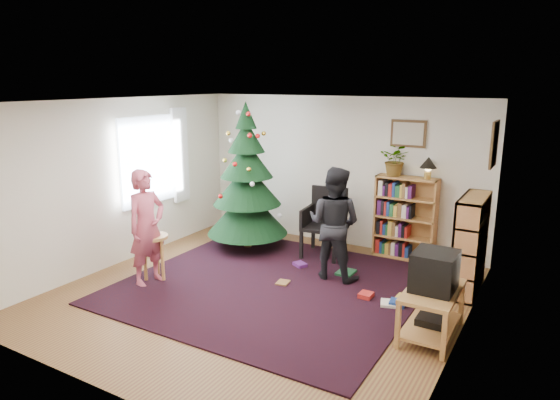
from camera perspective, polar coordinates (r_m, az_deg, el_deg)
The scene contains 23 objects.
floor at distance 6.72m, azimuth -2.30°, elevation -10.64°, with size 5.00×5.00×0.00m, color brown.
ceiling at distance 6.13m, azimuth -2.52°, elevation 11.19°, with size 5.00×5.00×0.00m, color white.
wall_back at distance 8.48m, azimuth 6.74°, elevation 3.26°, with size 5.00×0.02×2.50m, color silver.
wall_front at distance 4.50m, azimuth -19.91°, elevation -6.78°, with size 5.00×0.02×2.50m, color silver.
wall_left at distance 7.91m, azimuth -17.86°, elevation 1.96°, with size 0.02×5.00×2.50m, color silver.
wall_right at distance 5.43m, azimuth 20.46°, elevation -3.38°, with size 0.02×5.00×2.50m, color silver.
rug at distance 6.95m, azimuth -0.95°, elevation -9.69°, with size 3.80×3.60×0.02m, color black.
window_pane at distance 8.25m, azimuth -14.77°, elevation 4.39°, with size 0.04×1.20×1.40m, color silver.
curtain at distance 8.73m, azimuth -11.34°, elevation 5.05°, with size 0.06×0.35×1.60m, color white.
picture_back at distance 7.97m, azimuth 14.46°, elevation 7.36°, with size 0.55×0.03×0.42m.
picture_right at distance 7.00m, azimuth 23.29°, elevation 5.88°, with size 0.03×0.50×0.60m.
christmas_tree at distance 8.20m, azimuth -3.79°, elevation 1.28°, with size 1.34×1.34×2.43m.
bookshelf_back at distance 8.06m, azimuth 14.12°, elevation -1.88°, with size 0.95×0.30×1.30m.
bookshelf_right at distance 7.02m, azimuth 20.93°, elevation -4.67°, with size 0.30×0.95×1.30m.
tv_stand at distance 5.81m, azimuth 16.95°, elevation -11.73°, with size 0.53×0.96×0.55m.
crt_tv at distance 5.64m, azimuth 17.23°, elevation -7.73°, with size 0.45×0.49×0.42m.
armchair at distance 7.99m, azimuth 5.38°, elevation -2.18°, with size 0.66×0.66×1.09m.
stool at distance 7.20m, azimuth -14.18°, elevation -5.06°, with size 0.39×0.39×0.65m.
person_standing at distance 7.02m, azimuth -14.98°, elevation -3.06°, with size 0.58×0.38×1.60m, color #B3475A.
person_by_chair at distance 7.00m, azimuth 6.19°, elevation -2.69°, with size 0.78×0.61×1.61m, color black.
potted_plant at distance 7.93m, azimuth 13.10°, elevation 4.48°, with size 0.45×0.39×0.50m, color gray.
table_lamp at distance 7.81m, azimuth 16.60°, elevation 3.96°, with size 0.25×0.25×0.34m.
floor_clutter at distance 6.87m, azimuth 8.29°, elevation -9.84°, with size 1.90×0.97×0.08m.
Camera 1 is at (3.31, -5.16, 2.75)m, focal length 32.00 mm.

